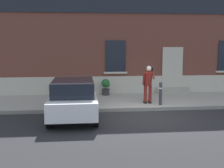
{
  "coord_description": "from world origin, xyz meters",
  "views": [
    {
      "loc": [
        -2.52,
        -10.93,
        2.9
      ],
      "look_at": [
        -1.23,
        1.6,
        1.1
      ],
      "focal_mm": 45.89,
      "sensor_mm": 36.0,
      "label": 1
    }
  ],
  "objects_px": {
    "hatchback_car_white": "(73,98)",
    "bollard_near_person": "(161,93)",
    "person_on_phone": "(148,82)",
    "planter_olive": "(61,88)",
    "planter_charcoal": "(106,87)"
  },
  "relations": [
    {
      "from": "bollard_near_person",
      "to": "planter_charcoal",
      "type": "height_order",
      "value": "bollard_near_person"
    },
    {
      "from": "hatchback_car_white",
      "to": "planter_olive",
      "type": "height_order",
      "value": "hatchback_car_white"
    },
    {
      "from": "person_on_phone",
      "to": "planter_olive",
      "type": "height_order",
      "value": "person_on_phone"
    },
    {
      "from": "bollard_near_person",
      "to": "planter_charcoal",
      "type": "xyz_separation_m",
      "value": [
        -2.23,
        2.74,
        -0.11
      ]
    },
    {
      "from": "hatchback_car_white",
      "to": "bollard_near_person",
      "type": "relative_size",
      "value": 3.9
    },
    {
      "from": "planter_olive",
      "to": "planter_charcoal",
      "type": "height_order",
      "value": "same"
    },
    {
      "from": "hatchback_car_white",
      "to": "person_on_phone",
      "type": "relative_size",
      "value": 2.34
    },
    {
      "from": "person_on_phone",
      "to": "bollard_near_person",
      "type": "bearing_deg",
      "value": -20.05
    },
    {
      "from": "hatchback_car_white",
      "to": "person_on_phone",
      "type": "bearing_deg",
      "value": 24.82
    },
    {
      "from": "planter_charcoal",
      "to": "person_on_phone",
      "type": "bearing_deg",
      "value": -53.75
    },
    {
      "from": "bollard_near_person",
      "to": "planter_olive",
      "type": "distance_m",
      "value": 5.29
    },
    {
      "from": "hatchback_car_white",
      "to": "planter_charcoal",
      "type": "xyz_separation_m",
      "value": [
        1.59,
        3.92,
        -0.18
      ]
    },
    {
      "from": "person_on_phone",
      "to": "planter_olive",
      "type": "relative_size",
      "value": 2.02
    },
    {
      "from": "hatchback_car_white",
      "to": "planter_olive",
      "type": "xyz_separation_m",
      "value": [
        -0.75,
        3.83,
        -0.18
      ]
    },
    {
      "from": "planter_olive",
      "to": "planter_charcoal",
      "type": "bearing_deg",
      "value": 2.05
    }
  ]
}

